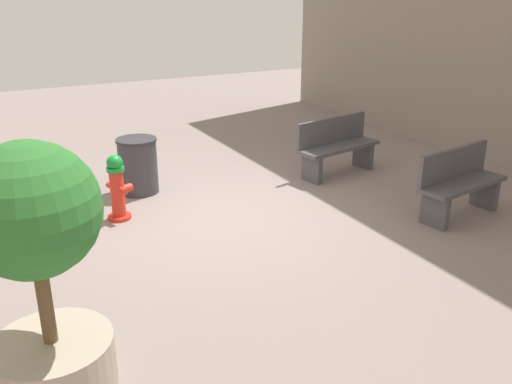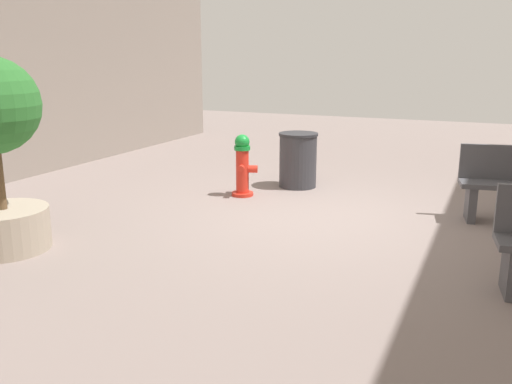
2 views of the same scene
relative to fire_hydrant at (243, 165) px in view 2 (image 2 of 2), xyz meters
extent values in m
plane|color=gray|center=(-1.35, 0.54, -0.46)|extent=(23.40, 23.40, 0.00)
cylinder|color=red|center=(0.01, 0.00, -0.44)|extent=(0.32, 0.32, 0.05)
cylinder|color=red|center=(0.01, 0.00, -0.09)|extent=(0.19, 0.19, 0.64)
cylinder|color=#198C33|center=(0.01, 0.00, 0.26)|extent=(0.24, 0.24, 0.06)
sphere|color=#198C33|center=(0.01, 0.00, 0.35)|extent=(0.22, 0.22, 0.22)
cylinder|color=red|center=(0.05, -0.13, -0.01)|extent=(0.12, 0.15, 0.09)
cylinder|color=red|center=(-0.04, 0.13, -0.01)|extent=(0.12, 0.15, 0.09)
cylinder|color=red|center=(-0.14, -0.05, -0.05)|extent=(0.17, 0.15, 0.11)
cube|color=#4C4C51|center=(-3.18, -0.03, -0.24)|extent=(0.17, 0.41, 0.45)
cube|color=#4C4C51|center=(-3.64, 2.24, -0.24)|extent=(0.16, 0.41, 0.45)
cylinder|color=tan|center=(1.35, 3.17, -0.24)|extent=(0.95, 0.95, 0.45)
cylinder|color=#38383D|center=(-0.55, -0.88, -0.05)|extent=(0.59, 0.59, 0.82)
cylinder|color=#2C2C30|center=(-0.55, -0.88, 0.38)|extent=(0.62, 0.62, 0.04)
camera|label=1|loc=(1.63, 7.10, 2.59)|focal=38.76mm
camera|label=2|loc=(-3.45, 7.31, 1.60)|focal=39.09mm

